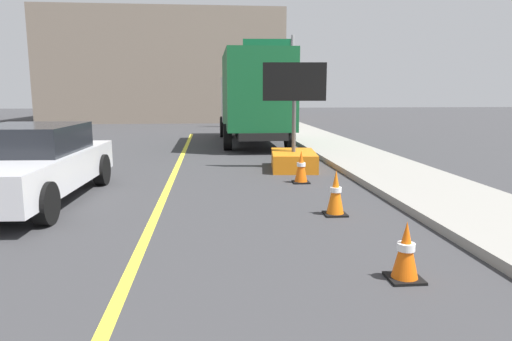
% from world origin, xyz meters
% --- Properties ---
extents(lane_center_stripe, '(0.14, 36.00, 0.01)m').
position_xyz_m(lane_center_stripe, '(0.00, 6.00, 0.00)').
color(lane_center_stripe, yellow).
rests_on(lane_center_stripe, ground).
extents(arrow_board_trailer, '(1.60, 1.91, 2.70)m').
position_xyz_m(arrow_board_trailer, '(3.03, 13.56, 0.48)').
color(arrow_board_trailer, orange).
rests_on(arrow_board_trailer, ground).
extents(box_truck, '(2.45, 7.40, 3.36)m').
position_xyz_m(box_truck, '(2.54, 19.65, 1.82)').
color(box_truck, black).
rests_on(box_truck, ground).
extents(pickup_car, '(2.20, 4.70, 1.38)m').
position_xyz_m(pickup_car, '(-2.41, 10.47, 0.70)').
color(pickup_car, silver).
rests_on(pickup_car, ground).
extents(highway_guide_sign, '(2.78, 0.33, 5.00)m').
position_xyz_m(highway_guide_sign, '(4.61, 27.51, 3.42)').
color(highway_guide_sign, gray).
rests_on(highway_guide_sign, ground).
extents(far_building_block, '(15.56, 9.99, 7.18)m').
position_xyz_m(far_building_block, '(-2.09, 36.44, 3.59)').
color(far_building_block, gray).
rests_on(far_building_block, ground).
extents(traffic_cone_mid_lane, '(0.36, 0.36, 0.64)m').
position_xyz_m(traffic_cone_mid_lane, '(2.94, 6.34, 0.31)').
color(traffic_cone_mid_lane, black).
rests_on(traffic_cone_mid_lane, ground).
extents(traffic_cone_far_lane, '(0.36, 0.36, 0.74)m').
position_xyz_m(traffic_cone_far_lane, '(2.90, 9.00, 0.36)').
color(traffic_cone_far_lane, black).
rests_on(traffic_cone_far_lane, ground).
extents(traffic_cone_curbside, '(0.36, 0.36, 0.72)m').
position_xyz_m(traffic_cone_curbside, '(2.87, 11.71, 0.35)').
color(traffic_cone_curbside, black).
rests_on(traffic_cone_curbside, ground).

